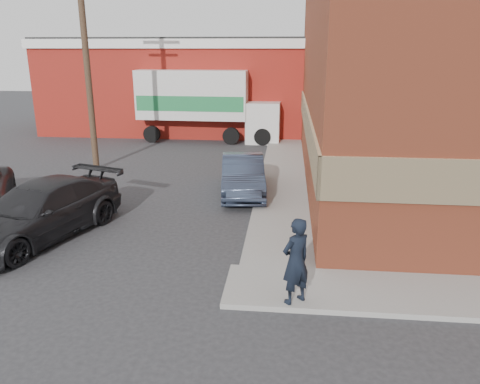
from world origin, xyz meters
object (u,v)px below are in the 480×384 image
(warehouse, at_px, (183,84))
(sedan, at_px, (243,175))
(man, at_px, (296,261))
(box_truck, at_px, (208,100))
(utility_pole, at_px, (86,55))
(suv_b, at_px, (39,211))

(warehouse, xyz_separation_m, sedan, (5.20, -14.00, -2.12))
(man, height_order, box_truck, box_truck)
(man, relative_size, sedan, 0.43)
(warehouse, bearing_deg, utility_pole, -97.77)
(warehouse, distance_m, box_truck, 4.64)
(warehouse, distance_m, suv_b, 18.69)
(suv_b, bearing_deg, sedan, 60.12)
(man, height_order, suv_b, man)
(warehouse, xyz_separation_m, box_truck, (2.24, -4.02, -0.57))
(box_truck, bearing_deg, man, -73.48)
(suv_b, xyz_separation_m, box_truck, (2.19, 14.56, 1.49))
(utility_pole, height_order, suv_b, utility_pole)
(man, bearing_deg, utility_pole, -90.82)
(man, distance_m, sedan, 7.76)
(man, xyz_separation_m, suv_b, (-6.93, 2.97, -0.26))
(sedan, bearing_deg, suv_b, -145.05)
(sedan, bearing_deg, box_truck, 99.80)
(sedan, bearing_deg, warehouse, 103.68)
(sedan, relative_size, suv_b, 0.80)
(warehouse, xyz_separation_m, man, (6.98, -21.55, -1.80))
(box_truck, bearing_deg, suv_b, -97.17)
(suv_b, bearing_deg, warehouse, 108.63)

